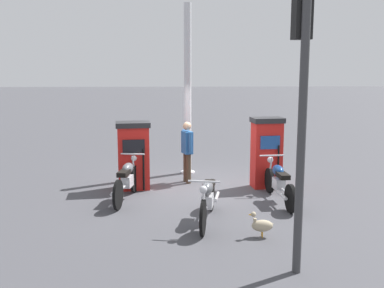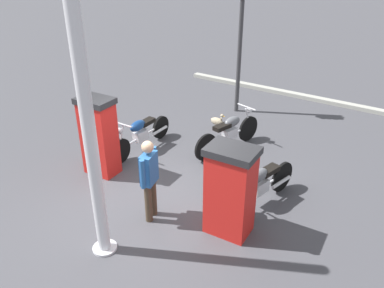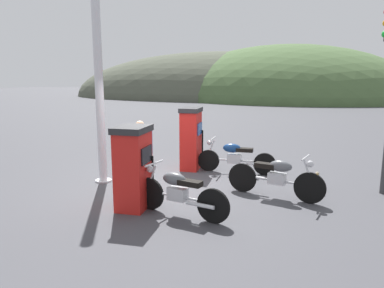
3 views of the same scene
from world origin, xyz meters
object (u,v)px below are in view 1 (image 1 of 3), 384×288
(motorcycle_near_pump, at_px, (127,179))
(roadside_traffic_light, at_px, (302,82))
(wandering_duck, at_px, (262,225))
(motorcycle_extra, at_px, (208,198))
(attendant_person, at_px, (187,148))
(canopy_support_pole, at_px, (188,93))
(fuel_pump_near, at_px, (133,155))
(motorcycle_far_pump, at_px, (279,182))
(fuel_pump_far, at_px, (267,152))

(motorcycle_near_pump, bearing_deg, roadside_traffic_light, 36.82)
(motorcycle_near_pump, relative_size, roadside_traffic_light, 0.50)
(wandering_duck, bearing_deg, roadside_traffic_light, 9.65)
(motorcycle_extra, distance_m, attendant_person, 3.12)
(attendant_person, relative_size, wandering_duck, 3.40)
(canopy_support_pole, bearing_deg, fuel_pump_near, -40.11)
(motorcycle_near_pump, bearing_deg, motorcycle_far_pump, 85.29)
(motorcycle_near_pump, distance_m, roadside_traffic_light, 5.13)
(wandering_duck, relative_size, canopy_support_pole, 0.10)
(fuel_pump_near, relative_size, fuel_pump_far, 0.95)
(motorcycle_far_pump, height_order, canopy_support_pole, canopy_support_pole)
(fuel_pump_far, height_order, motorcycle_far_pump, fuel_pump_far)
(fuel_pump_far, bearing_deg, motorcycle_far_pump, 1.09)
(roadside_traffic_light, relative_size, canopy_support_pole, 0.87)
(wandering_duck, bearing_deg, motorcycle_extra, -132.98)
(attendant_person, bearing_deg, motorcycle_extra, 5.24)
(fuel_pump_near, distance_m, canopy_support_pole, 2.54)
(fuel_pump_far, relative_size, motorcycle_extra, 0.82)
(roadside_traffic_light, bearing_deg, canopy_support_pole, -168.09)
(motorcycle_far_pump, bearing_deg, fuel_pump_far, -178.91)
(motorcycle_extra, bearing_deg, roadside_traffic_light, 27.30)
(motorcycle_near_pump, bearing_deg, wandering_duck, 46.84)
(fuel_pump_near, height_order, motorcycle_far_pump, fuel_pump_near)
(fuel_pump_near, bearing_deg, motorcycle_far_pump, 69.13)
(motorcycle_extra, height_order, roadside_traffic_light, roadside_traffic_light)
(fuel_pump_near, distance_m, motorcycle_far_pump, 3.51)
(fuel_pump_far, xyz_separation_m, motorcycle_far_pump, (1.24, 0.02, -0.43))
(motorcycle_near_pump, relative_size, motorcycle_far_pump, 0.95)
(wandering_duck, bearing_deg, fuel_pump_far, 167.16)
(motorcycle_near_pump, height_order, motorcycle_extra, motorcycle_extra)
(attendant_person, xyz_separation_m, canopy_support_pole, (-1.08, 0.05, 1.34))
(motorcycle_far_pump, height_order, roadside_traffic_light, roadside_traffic_light)
(attendant_person, distance_m, canopy_support_pole, 1.72)
(attendant_person, xyz_separation_m, roadside_traffic_light, (5.21, 1.38, 1.83))
(fuel_pump_near, bearing_deg, roadside_traffic_light, 30.00)
(motorcycle_extra, height_order, wandering_duck, motorcycle_extra)
(fuel_pump_near, relative_size, motorcycle_extra, 0.78)
(motorcycle_near_pump, relative_size, canopy_support_pole, 0.43)
(fuel_pump_near, relative_size, motorcycle_far_pump, 0.78)
(motorcycle_far_pump, bearing_deg, fuel_pump_near, -110.87)
(fuel_pump_far, bearing_deg, wandering_duck, -12.84)
(fuel_pump_far, xyz_separation_m, wandering_duck, (3.35, -0.76, -0.65))
(motorcycle_extra, bearing_deg, wandering_duck, 47.02)
(motorcycle_near_pump, bearing_deg, canopy_support_pole, 150.91)
(attendant_person, bearing_deg, wandering_duck, 16.54)
(attendant_person, bearing_deg, fuel_pump_near, -67.58)
(motorcycle_far_pump, bearing_deg, wandering_duck, -20.47)
(motorcycle_extra, xyz_separation_m, wandering_duck, (0.81, 0.87, -0.26))
(motorcycle_near_pump, distance_m, motorcycle_extra, 2.29)
(wandering_duck, bearing_deg, fuel_pump_near, -143.63)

